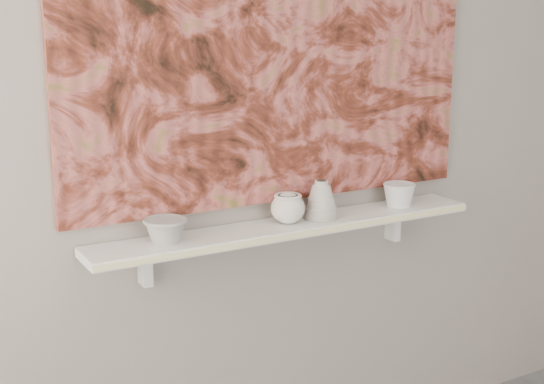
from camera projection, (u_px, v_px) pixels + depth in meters
wall_back at (276, 95)px, 2.51m from camera, size 3.60×0.00×3.60m
shelf at (290, 227)px, 2.53m from camera, size 1.40×0.18×0.03m
shelf_stripe at (305, 234)px, 2.46m from camera, size 1.40×0.01×0.02m
bracket_left at (145, 267)px, 2.37m from camera, size 0.03×0.06×0.12m
bracket_right at (393, 224)px, 2.84m from camera, size 0.03×0.06×0.12m
painting at (278, 36)px, 2.46m from camera, size 1.50×0.02×1.10m
house_motif at (387, 121)px, 2.73m from camera, size 0.09×0.00×0.08m
bowl_grey at (165, 230)px, 2.31m from camera, size 0.15×0.15×0.08m
cup_cream at (288, 208)px, 2.51m from camera, size 0.13×0.13×0.10m
bell_vessel at (321, 199)px, 2.57m from camera, size 0.16×0.16×0.13m
bowl_white at (399, 194)px, 2.74m from camera, size 0.12×0.12×0.09m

